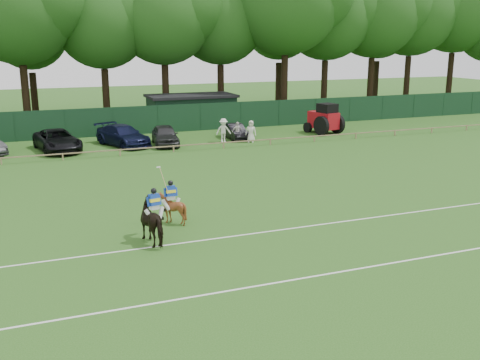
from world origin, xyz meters
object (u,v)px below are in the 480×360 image
suv_black (57,140)px  spectator_mid (237,132)px  estate_black (235,131)px  utility_shed (191,110)px  horse_chestnut (171,208)px  spectator_right (251,131)px  sedan_navy (123,136)px  spectator_left (223,130)px  tractor (325,119)px  horse_dark (155,221)px  hatch_grey (165,135)px

suv_black → spectator_mid: 14.21m
estate_black → utility_shed: 8.43m
horse_chestnut → spectator_right: bearing=-121.4°
sedan_navy → spectator_right: 10.32m
estate_black → spectator_left: 1.90m
sedan_navy → estate_black: bearing=-23.6°
spectator_right → tractor: bearing=42.4°
spectator_left → horse_dark: bearing=-114.8°
hatch_grey → estate_black: bearing=14.1°
sedan_navy → spectator_right: bearing=-35.0°
horse_dark → sedan_navy: bearing=-109.9°
horse_dark → hatch_grey: bearing=-118.4°
spectator_left → hatch_grey: bearing=177.1°
hatch_grey → spectator_right: 7.01m
spectator_left → spectator_right: spectator_left is taller
horse_dark → tractor: size_ratio=0.60×
hatch_grey → spectator_mid: bearing=2.6°
spectator_mid → spectator_right: spectator_right is taller
utility_shed → horse_chestnut: bearing=-108.4°
horse_dark → spectator_left: size_ratio=1.11×
spectator_right → utility_shed: 10.54m
suv_black → utility_shed: utility_shed is taller
sedan_navy → hatch_grey: (3.18, -1.00, -0.02)m
estate_black → tractor: bearing=-1.7°
utility_shed → estate_black: bearing=-80.6°
suv_black → sedan_navy: size_ratio=1.03×
utility_shed → horse_dark: bearing=-109.3°
horse_chestnut → suv_black: suv_black is taller
sedan_navy → tractor: bearing=-24.2°
hatch_grey → spectator_right: bearing=-3.6°
horse_chestnut → tractor: bearing=-133.5°
suv_black → hatch_grey: (8.18, -0.63, -0.01)m
horse_chestnut → utility_shed: size_ratio=0.17×
horse_chestnut → utility_shed: 29.80m
hatch_grey → spectator_right: size_ratio=2.62×
tractor → spectator_left: bearing=171.2°
sedan_navy → tractor: 17.92m
spectator_right → tractor: (7.84, 1.66, 0.38)m
suv_black → spectator_mid: size_ratio=3.61×
spectator_mid → horse_chestnut: bearing=-131.1°
spectator_right → suv_black: bearing=-156.8°
horse_chestnut → estate_black: (10.78, 20.00, -0.08)m
suv_black → spectator_left: spectator_left is taller
horse_dark → spectator_left: spectator_left is taller
horse_dark → hatch_grey: (5.77, 21.42, -0.11)m
hatch_grey → tractor: bearing=8.5°
sedan_navy → hatch_grey: bearing=-39.6°
spectator_left → utility_shed: utility_shed is taller
estate_black → spectator_right: (0.62, -2.06, 0.26)m
hatch_grey → utility_shed: utility_shed is taller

